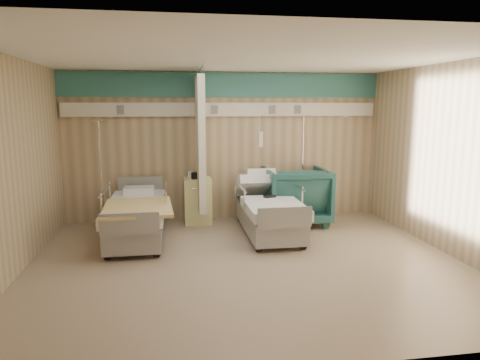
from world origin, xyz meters
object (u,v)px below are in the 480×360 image
Objects in this scene: bedside_cabinet at (198,201)px; visitor_armchair at (296,195)px; bed_left at (137,221)px; bed_right at (269,216)px; iv_stand_left at (103,205)px; iv_stand_right at (302,200)px.

bedside_cabinet is 1.83m from visitor_armchair.
bed_left is at bearing -139.40° from bedside_cabinet.
bed_left is 1.86× the size of visitor_armchair.
bed_right and bed_left have the same top height.
iv_stand_left is at bearing 179.32° from bedside_cabinet.
iv_stand_right is at bearing 13.61° from bed_left.
iv_stand_left reaches higher than bedside_cabinet.
bed_right is 1.09m from iv_stand_right.
bed_right is 1.12× the size of iv_stand_left.
visitor_armchair is 0.58× the size of iv_stand_right.
bed_left is (-2.20, 0.00, 0.00)m from bed_right.
bed_left is 3.09m from iv_stand_right.
visitor_armchair reaches higher than bedside_cabinet.
iv_stand_right is at bearing 42.15° from bed_right.
iv_stand_left is (-0.66, 0.92, 0.08)m from bed_left.
iv_stand_right is at bearing -3.01° from iv_stand_left.
iv_stand_right is 3.67m from iv_stand_left.
bed_right is 2.20m from bed_left.
iv_stand_right reaches higher than bedside_cabinet.
iv_stand_right is at bearing -138.35° from visitor_armchair.
visitor_armchair reaches higher than bed_left.
iv_stand_right is (1.95, -0.17, -0.02)m from bedside_cabinet.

